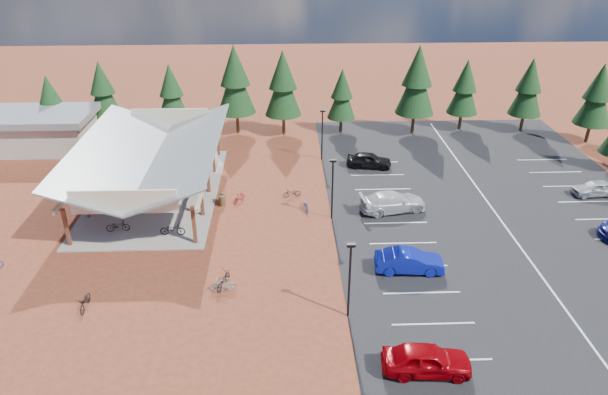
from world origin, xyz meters
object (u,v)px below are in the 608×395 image
Objects in this scene: trash_bin_0 at (222,200)px; bike_3 at (155,159)px; bike_1 at (118,198)px; car_8 at (595,188)px; bike_15 at (239,198)px; car_3 at (393,202)px; lamp_post_1 at (332,185)px; car_0 at (427,360)px; bike_2 at (132,175)px; trash_bin_1 at (222,199)px; bike_7 at (180,158)px; lamp_post_2 at (322,131)px; car_4 at (369,160)px; bike_5 at (168,198)px; bike_8 at (85,302)px; bike_13 at (223,285)px; bike_0 at (118,226)px; bike_4 at (173,229)px; bike_16 at (292,193)px; bike_12 at (223,280)px; outbuilding at (40,130)px; bike_6 at (175,172)px; car_1 at (409,261)px; bike_14 at (306,205)px; lamp_post_0 at (350,275)px.

trash_bin_0 is 0.51× the size of bike_3.
bike_1 is 0.38× the size of car_8.
car_3 reaches higher than bike_15.
lamp_post_1 reaches higher than car_0.
trash_bin_1 is at bearing -126.94° from bike_2.
bike_7 is (-4.91, 8.89, 0.18)m from trash_bin_0.
car_4 is at bearing -25.61° from lamp_post_2.
bike_7 is at bearing 140.51° from lamp_post_1.
bike_5 is 0.33× the size of car_3.
bike_1 is 4.56m from bike_2.
bike_5 is (2.78, -8.40, 0.02)m from bike_3.
bike_13 reaches higher than bike_8.
lamp_post_1 is at bearing -166.10° from bike_15.
bike_0 is at bearing 62.86° from bike_15.
bike_8 is at bearing 157.35° from bike_4.
car_8 reaches higher than bike_16.
lamp_post_2 is 1.09× the size of car_0.
bike_12 is (1.21, -11.69, 0.05)m from trash_bin_1.
outbuilding is at bearing 40.04° from bike_1.
car_3 is at bearing 127.51° from bike_13.
bike_3 reaches higher than bike_2.
car_8 is at bearing 110.58° from bike_13.
outbuilding is 17.09m from bike_6.
car_8 is at bearing -101.01° from bike_5.
lamp_post_2 reaches higher than car_1.
bike_4 is 1.10× the size of bike_6.
trash_bin_0 is at bearing -133.79° from lamp_post_2.
car_1 is (16.92, -5.25, 0.21)m from bike_4.
bike_7 is at bearing -26.07° from bike_1.
car_0 is at bearing -45.08° from outbuilding.
outbuilding is 32.61m from bike_12.
bike_7 is (-13.94, 11.48, -2.35)m from lamp_post_1.
car_3 is (7.09, -0.42, 0.40)m from bike_14.
car_3 is at bearing -13.41° from bike_14.
bike_3 is at bearing -48.61° from bike_12.
lamp_post_2 is 14.61m from bike_6.
bike_6 is 0.93× the size of bike_8.
bike_12 is at bearing -157.11° from bike_2.
lamp_post_2 is 12.23m from car_3.
bike_13 is at bearing 117.99° from car_3.
bike_12 is at bearing -174.00° from bike_13.
car_0 is (20.19, -15.15, 0.28)m from bike_0.
bike_2 is (-17.73, 19.71, -2.38)m from lamp_post_0.
bike_5 reaches higher than bike_1.
bike_3 is 11.86m from bike_15.
bike_14 is (27.00, -14.49, -1.58)m from outbuilding.
bike_16 is at bearing 38.13° from car_1.
car_0 is (11.24, -19.76, 0.39)m from bike_15.
bike_6 reaches higher than trash_bin_0.
car_1 is at bearing -155.90° from bike_12.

